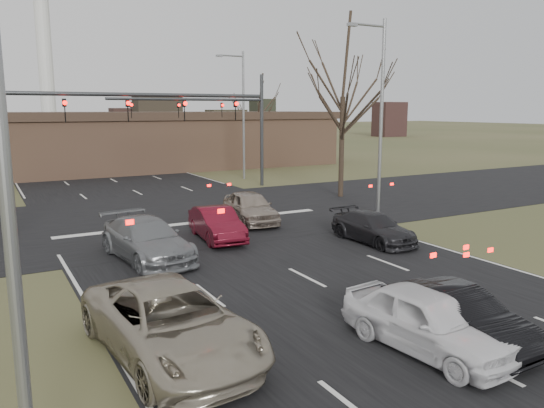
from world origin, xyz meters
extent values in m
plane|color=#3E4525|center=(0.00, 0.00, 0.00)|extent=(360.00, 360.00, 0.00)
cube|color=black|center=(0.00, 60.00, 0.01)|extent=(14.00, 300.00, 0.02)
cube|color=black|center=(0.00, 15.00, 0.01)|extent=(200.00, 14.00, 0.02)
cube|color=#91684E|center=(2.00, 38.00, 2.30)|extent=(42.00, 10.00, 4.60)
cube|color=#38281E|center=(2.00, 38.00, 4.95)|extent=(42.40, 10.40, 0.70)
cylinder|color=silver|center=(6.00, 120.00, 17.00)|extent=(3.20, 3.20, 34.00)
cylinder|color=#383A3D|center=(-2.50, 13.00, 6.20)|extent=(12.00, 0.18, 0.18)
imported|color=black|center=(-5.83, 13.00, 5.50)|extent=(0.16, 0.20, 1.00)
imported|color=black|center=(-3.17, 13.00, 5.50)|extent=(0.16, 0.20, 1.00)
imported|color=black|center=(-0.50, 13.00, 5.50)|extent=(0.16, 0.20, 1.00)
imported|color=black|center=(2.17, 13.00, 5.50)|extent=(0.16, 0.20, 1.00)
cylinder|color=#383A3D|center=(9.00, 23.00, 4.00)|extent=(0.24, 0.24, 8.00)
cylinder|color=#383A3D|center=(3.50, 23.00, 6.20)|extent=(11.00, 0.18, 0.18)
imported|color=black|center=(5.86, 23.00, 5.50)|extent=(0.16, 0.20, 1.00)
imported|color=black|center=(2.71, 23.00, 5.50)|extent=(0.16, 0.20, 1.00)
imported|color=black|center=(-0.43, 23.00, 5.50)|extent=(0.16, 0.20, 1.00)
cylinder|color=gray|center=(-9.00, -4.00, 5.00)|extent=(0.18, 0.18, 10.00)
cylinder|color=gray|center=(9.00, 10.00, 5.00)|extent=(0.18, 0.18, 10.00)
cylinder|color=gray|center=(8.00, 10.00, 9.60)|extent=(2.00, 0.12, 0.12)
cube|color=gray|center=(7.00, 10.00, 9.55)|extent=(0.50, 0.25, 0.15)
cylinder|color=gray|center=(9.50, 27.00, 5.00)|extent=(0.18, 0.18, 10.00)
cylinder|color=gray|center=(8.50, 27.00, 9.60)|extent=(2.00, 0.12, 0.12)
cube|color=gray|center=(7.50, 27.00, 9.55)|extent=(0.50, 0.25, 0.15)
cylinder|color=black|center=(11.00, 16.00, 3.16)|extent=(0.32, 0.32, 6.33)
cylinder|color=black|center=(15.00, 35.00, 2.48)|extent=(0.32, 0.32, 4.95)
imported|color=#A19682|center=(-5.77, -0.23, 0.80)|extent=(3.20, 6.00, 1.61)
imported|color=white|center=(-0.50, -2.87, 0.74)|extent=(2.19, 4.49, 1.48)
imported|color=black|center=(0.50, -2.91, 0.67)|extent=(1.48, 4.07, 1.33)
imported|color=black|center=(5.10, 5.73, 0.62)|extent=(1.82, 4.33, 1.25)
imported|color=gray|center=(-4.00, 7.82, 0.77)|extent=(2.74, 5.52, 1.54)
imported|color=#580C1A|center=(-0.50, 9.36, 0.70)|extent=(1.92, 4.36, 1.39)
imported|color=gray|center=(2.34, 11.78, 0.78)|extent=(2.45, 4.78, 1.56)
camera|label=1|loc=(-9.28, -11.24, 5.56)|focal=35.00mm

